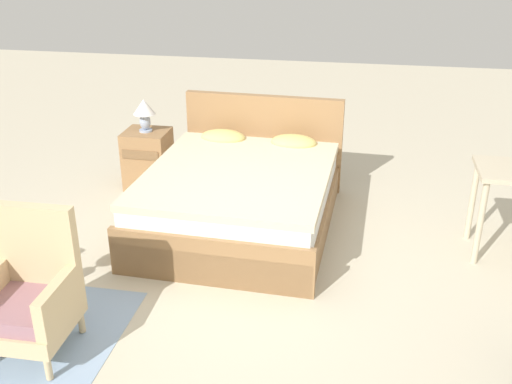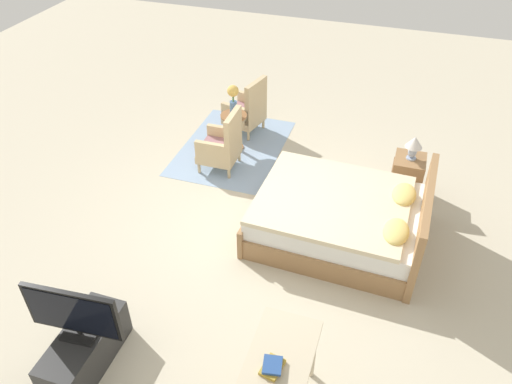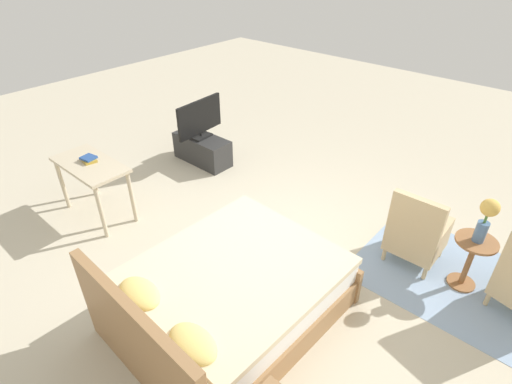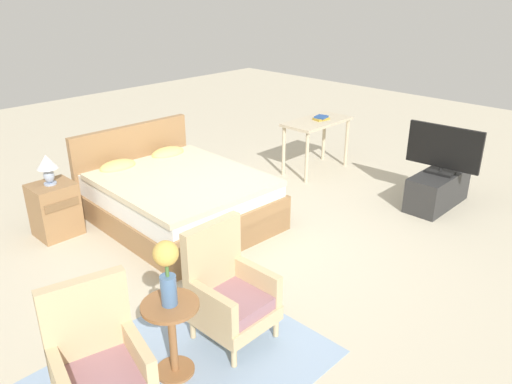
{
  "view_description": "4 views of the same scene",
  "coord_description": "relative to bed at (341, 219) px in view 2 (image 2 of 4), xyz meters",
  "views": [
    {
      "loc": [
        0.75,
        -3.78,
        2.51
      ],
      "look_at": [
        0.02,
        0.21,
        0.68
      ],
      "focal_mm": 42.0,
      "sensor_mm": 36.0,
      "label": 1
    },
    {
      "loc": [
        4.42,
        1.39,
        4.25
      ],
      "look_at": [
        0.22,
        0.02,
        0.82
      ],
      "focal_mm": 35.0,
      "sensor_mm": 36.0,
      "label": 2
    },
    {
      "loc": [
        -2.12,
        2.69,
        3.1
      ],
      "look_at": [
        0.35,
        -0.12,
        0.66
      ],
      "focal_mm": 28.0,
      "sensor_mm": 36.0,
      "label": 3
    },
    {
      "loc": [
        -3.36,
        -3.34,
        2.61
      ],
      "look_at": [
        -0.08,
        -0.15,
        0.64
      ],
      "focal_mm": 35.0,
      "sensor_mm": 36.0,
      "label": 4
    }
  ],
  "objects": [
    {
      "name": "armchair_by_window_left",
      "position": [
        -2.06,
        -1.91,
        0.08
      ],
      "size": [
        0.65,
        0.65,
        0.92
      ],
      "color": "#CCB284",
      "rests_on": "floor_rug"
    },
    {
      "name": "armchair_by_window_right",
      "position": [
        -0.97,
        -1.91,
        0.08
      ],
      "size": [
        0.55,
        0.55,
        0.92
      ],
      "color": "#CCB284",
      "rests_on": "floor_rug"
    },
    {
      "name": "ground_plane",
      "position": [
        0.25,
        -0.96,
        -0.3
      ],
      "size": [
        16.0,
        16.0,
        0.0
      ],
      "primitive_type": "plane",
      "color": "beige"
    },
    {
      "name": "table_lamp",
      "position": [
        -1.13,
        0.68,
        0.51
      ],
      "size": [
        0.22,
        0.22,
        0.33
      ],
      "color": "#9EADC6",
      "rests_on": "nightstand"
    },
    {
      "name": "tv_flatscreen",
      "position": [
        2.51,
        -1.96,
        0.44
      ],
      "size": [
        0.22,
        0.88,
        0.59
      ],
      "color": "black",
      "rests_on": "tv_stand"
    },
    {
      "name": "vanity_desk",
      "position": [
        2.44,
        -0.11,
        0.34
      ],
      "size": [
        1.04,
        0.52,
        0.75
      ],
      "color": "beige",
      "rests_on": "ground_plane"
    },
    {
      "name": "floor_rug",
      "position": [
        -1.52,
        -1.97,
        -0.3
      ],
      "size": [
        2.1,
        1.5,
        0.01
      ],
      "color": "#8EA8C6",
      "rests_on": "ground_plane"
    },
    {
      "name": "nightstand",
      "position": [
        -1.13,
        0.68,
        -0.0
      ],
      "size": [
        0.44,
        0.41,
        0.59
      ],
      "color": "#997047",
      "rests_on": "ground_plane"
    },
    {
      "name": "flower_vase",
      "position": [
        -1.52,
        -1.93,
        0.58
      ],
      "size": [
        0.17,
        0.17,
        0.48
      ],
      "color": "#4C709E",
      "rests_on": "side_table"
    },
    {
      "name": "side_table",
      "position": [
        -1.52,
        -1.93,
        0.07
      ],
      "size": [
        0.4,
        0.4,
        0.59
      ],
      "color": "#936038",
      "rests_on": "ground_plane"
    },
    {
      "name": "tv_stand",
      "position": [
        2.5,
        -1.96,
        -0.09
      ],
      "size": [
        0.96,
        0.4,
        0.43
      ],
      "color": "#2D2D2D",
      "rests_on": "ground_plane"
    },
    {
      "name": "book_stack",
      "position": [
        2.49,
        -0.14,
        0.48
      ],
      "size": [
        0.23,
        0.18,
        0.06
      ],
      "color": "#B79333",
      "rests_on": "vanity_desk"
    },
    {
      "name": "bed",
      "position": [
        0.0,
        0.0,
        0.0
      ],
      "size": [
        1.66,
        2.06,
        0.96
      ],
      "color": "#997047",
      "rests_on": "ground_plane"
    }
  ]
}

